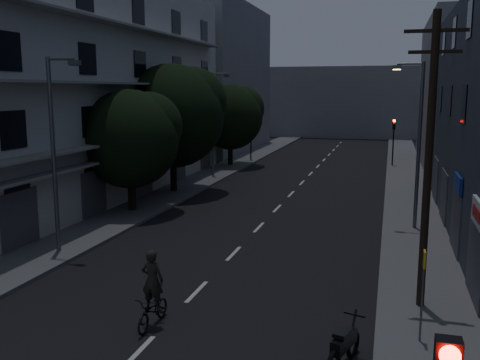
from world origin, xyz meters
The scene contains 20 objects.
ground centered at (0.00, 25.00, 0.00)m, with size 160.00×160.00×0.00m, color black.
sidewalk_left centered at (-7.50, 25.00, 0.07)m, with size 3.00×90.00×0.15m, color #565659.
sidewalk_right centered at (7.50, 25.00, 0.07)m, with size 3.00×90.00×0.15m, color #565659.
lane_markings centered at (0.00, 31.25, 0.01)m, with size 0.15×60.50×0.01m.
building_left centered at (-11.98, 18.00, 6.99)m, with size 7.00×36.00×14.00m.
building_far_left centered at (-12.00, 48.00, 8.00)m, with size 6.00×20.00×16.00m, color slate.
building_far_right centered at (12.00, 42.00, 6.50)m, with size 6.00×20.00×13.00m, color slate.
building_far_end centered at (0.00, 70.00, 5.00)m, with size 24.00×8.00×10.00m, color slate.
tree_near centered at (-7.64, 16.89, 4.36)m, with size 5.46×5.46×6.74m.
tree_mid centered at (-7.61, 22.92, 5.39)m, with size 6.82×6.82×8.39m.
tree_far centered at (-7.56, 35.90, 4.63)m, with size 5.79×5.79×7.16m.
traffic_signal_far_right centered at (6.45, 39.24, 3.10)m, with size 0.28×0.37×4.10m.
traffic_signal_far_left centered at (-6.69, 39.61, 3.10)m, with size 0.28×0.37×4.10m.
street_lamp_left_near centered at (-7.02, 9.02, 4.60)m, with size 1.51×0.25×8.00m.
street_lamp_right centered at (7.40, 17.03, 4.60)m, with size 1.51×0.25×8.00m.
street_lamp_left_far centered at (-7.16, 29.84, 4.60)m, with size 1.51×0.25×8.00m.
utility_pole centered at (7.31, 7.04, 4.87)m, with size 1.80×0.24×9.00m.
bus_stop_sign centered at (7.18, 4.45, 1.89)m, with size 0.06×0.35×2.52m.
motorcycle centered at (5.29, 2.81, 0.51)m, with size 0.84×1.96×1.30m.
cyclist centered at (-0.28, 3.63, 0.78)m, with size 0.68×1.85×2.33m.
Camera 1 is at (6.16, -9.89, 6.88)m, focal length 40.00 mm.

